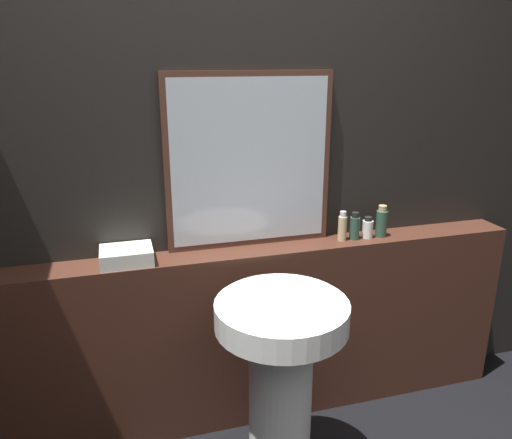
{
  "coord_description": "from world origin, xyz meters",
  "views": [
    {
      "loc": [
        -0.57,
        -0.58,
        1.71
      ],
      "look_at": [
        -0.02,
        1.35,
        1.05
      ],
      "focal_mm": 35.0,
      "sensor_mm": 36.0,
      "label": 1
    }
  ],
  "objects_px": {
    "conditioner_bottle": "(355,227)",
    "lotion_bottle": "(368,228)",
    "towel_stack": "(127,256)",
    "shampoo_bottle": "(342,227)",
    "pedestal_sink": "(281,370)",
    "body_wash_bottle": "(382,222)",
    "mirror": "(249,162)"
  },
  "relations": [
    {
      "from": "conditioner_bottle",
      "to": "lotion_bottle",
      "type": "height_order",
      "value": "conditioner_bottle"
    },
    {
      "from": "towel_stack",
      "to": "shampoo_bottle",
      "type": "height_order",
      "value": "shampoo_bottle"
    },
    {
      "from": "towel_stack",
      "to": "shampoo_bottle",
      "type": "distance_m",
      "value": 0.99
    },
    {
      "from": "pedestal_sink",
      "to": "conditioner_bottle",
      "type": "relative_size",
      "value": 6.43
    },
    {
      "from": "towel_stack",
      "to": "lotion_bottle",
      "type": "height_order",
      "value": "lotion_bottle"
    },
    {
      "from": "conditioner_bottle",
      "to": "body_wash_bottle",
      "type": "distance_m",
      "value": 0.14
    },
    {
      "from": "pedestal_sink",
      "to": "lotion_bottle",
      "type": "bearing_deg",
      "value": 37.19
    },
    {
      "from": "mirror",
      "to": "conditioner_bottle",
      "type": "relative_size",
      "value": 5.87
    },
    {
      "from": "towel_stack",
      "to": "conditioner_bottle",
      "type": "distance_m",
      "value": 1.05
    },
    {
      "from": "conditioner_bottle",
      "to": "lotion_bottle",
      "type": "xyz_separation_m",
      "value": [
        0.07,
        0.0,
        -0.01
      ]
    },
    {
      "from": "conditioner_bottle",
      "to": "lotion_bottle",
      "type": "relative_size",
      "value": 1.28
    },
    {
      "from": "body_wash_bottle",
      "to": "shampoo_bottle",
      "type": "bearing_deg",
      "value": 180.0
    },
    {
      "from": "lotion_bottle",
      "to": "pedestal_sink",
      "type": "bearing_deg",
      "value": -142.81
    },
    {
      "from": "mirror",
      "to": "towel_stack",
      "type": "bearing_deg",
      "value": -172.77
    },
    {
      "from": "conditioner_bottle",
      "to": "lotion_bottle",
      "type": "distance_m",
      "value": 0.07
    },
    {
      "from": "pedestal_sink",
      "to": "lotion_bottle",
      "type": "height_order",
      "value": "lotion_bottle"
    },
    {
      "from": "mirror",
      "to": "lotion_bottle",
      "type": "relative_size",
      "value": 7.5
    },
    {
      "from": "conditioner_bottle",
      "to": "shampoo_bottle",
      "type": "bearing_deg",
      "value": 180.0
    },
    {
      "from": "lotion_bottle",
      "to": "body_wash_bottle",
      "type": "distance_m",
      "value": 0.08
    },
    {
      "from": "pedestal_sink",
      "to": "lotion_bottle",
      "type": "relative_size",
      "value": 8.22
    },
    {
      "from": "mirror",
      "to": "lotion_bottle",
      "type": "xyz_separation_m",
      "value": [
        0.57,
        -0.07,
        -0.34
      ]
    },
    {
      "from": "pedestal_sink",
      "to": "towel_stack",
      "type": "xyz_separation_m",
      "value": [
        -0.54,
        0.44,
        0.37
      ]
    },
    {
      "from": "pedestal_sink",
      "to": "shampoo_bottle",
      "type": "relative_size",
      "value": 5.94
    },
    {
      "from": "lotion_bottle",
      "to": "body_wash_bottle",
      "type": "xyz_separation_m",
      "value": [
        0.07,
        0.0,
        0.02
      ]
    },
    {
      "from": "mirror",
      "to": "lotion_bottle",
      "type": "bearing_deg",
      "value": -7.05
    },
    {
      "from": "mirror",
      "to": "shampoo_bottle",
      "type": "bearing_deg",
      "value": -9.17
    },
    {
      "from": "shampoo_bottle",
      "to": "mirror",
      "type": "bearing_deg",
      "value": 170.83
    },
    {
      "from": "pedestal_sink",
      "to": "mirror",
      "type": "bearing_deg",
      "value": 88.51
    },
    {
      "from": "mirror",
      "to": "towel_stack",
      "type": "xyz_separation_m",
      "value": [
        -0.55,
        -0.07,
        -0.35
      ]
    },
    {
      "from": "pedestal_sink",
      "to": "conditioner_bottle",
      "type": "bearing_deg",
      "value": 40.72
    },
    {
      "from": "shampoo_bottle",
      "to": "conditioner_bottle",
      "type": "xyz_separation_m",
      "value": [
        0.06,
        -0.0,
        -0.01
      ]
    },
    {
      "from": "shampoo_bottle",
      "to": "pedestal_sink",
      "type": "bearing_deg",
      "value": -135.47
    }
  ]
}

